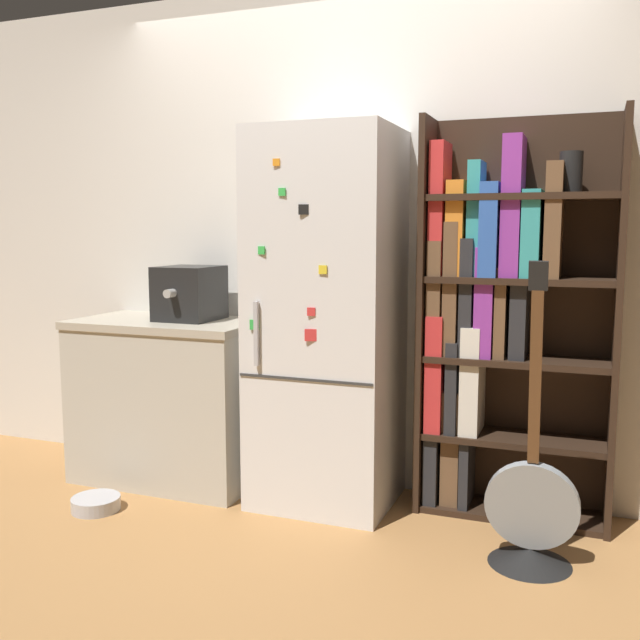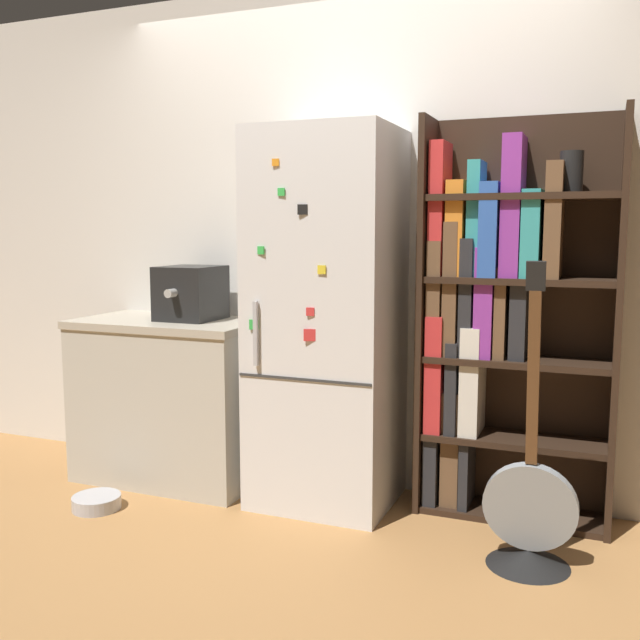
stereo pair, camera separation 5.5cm
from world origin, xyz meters
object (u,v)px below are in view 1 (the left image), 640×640
Objects in this scene: refrigerator at (327,320)px; guitar at (531,523)px; espresso_machine at (190,293)px; pet_bowl at (96,503)px; bookshelf at (495,314)px.

refrigerator reaches higher than guitar.
espresso_machine is (-0.79, 0.04, 0.10)m from refrigerator.
pet_bowl is at bearing -109.74° from espresso_machine.
espresso_machine is 2.04m from guitar.
espresso_machine is 1.62× the size of pet_bowl.
refrigerator reaches higher than espresso_machine.
pet_bowl is at bearing -152.11° from refrigerator.
espresso_machine is at bearing 177.03° from refrigerator.
espresso_machine is 1.15m from pet_bowl.
refrigerator is 0.80m from bookshelf.
refrigerator is at bearing -168.36° from bookshelf.
bookshelf reaches higher than refrigerator.
guitar is at bearing -19.33° from refrigerator.
bookshelf is at bearing 114.20° from guitar.
guitar is (0.23, -0.52, -0.78)m from bookshelf.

